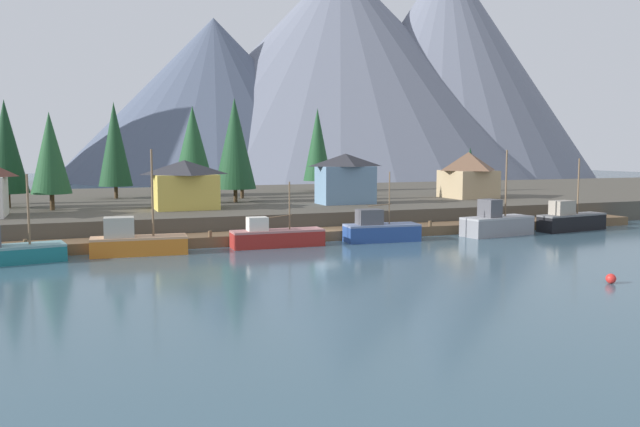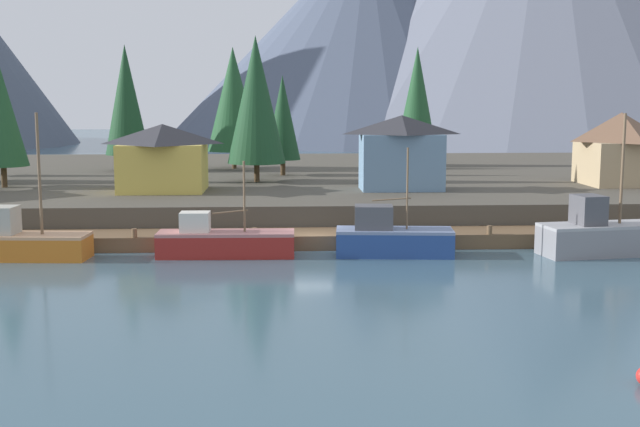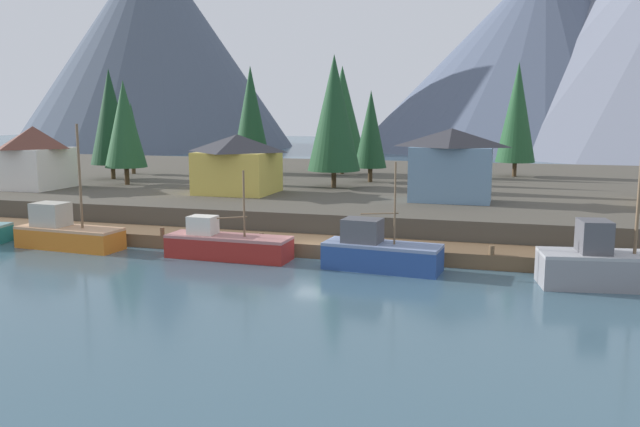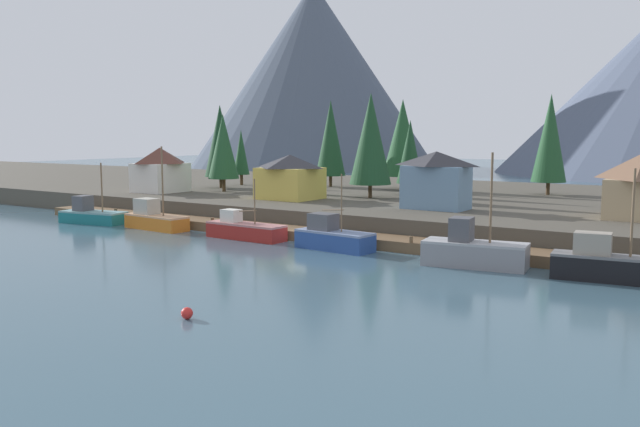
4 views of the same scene
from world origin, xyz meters
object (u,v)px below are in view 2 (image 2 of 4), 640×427
Objects in this scene: fishing_boat_orange at (18,241)px; conifer_far_right at (256,100)px; house_blue at (401,152)px; fishing_boat_blue at (391,238)px; house_tan at (620,148)px; fishing_boat_red at (223,242)px; conifer_centre at (126,100)px; conifer_far_left at (1,113)px; house_yellow at (163,157)px; conifer_mid_left at (417,99)px; conifer_back_right at (283,118)px; conifer_near_left at (233,99)px; fishing_boat_grey at (601,235)px.

conifer_far_right is at bearing 61.91° from fishing_boat_orange.
fishing_boat_blue is at bearing -100.93° from house_blue.
fishing_boat_orange reaches higher than house_tan.
conifer_centre is at bearing 110.68° from fishing_boat_red.
fishing_boat_blue is 0.71× the size of conifer_far_left.
house_yellow is (-16.92, 16.29, 4.19)m from fishing_boat_blue.
conifer_back_right is at bearing -145.08° from conifer_mid_left.
fishing_boat_red is at bearing -69.45° from house_yellow.
house_yellow is 22.61m from conifer_near_left.
conifer_mid_left is (19.51, 40.11, 9.17)m from fishing_boat_red.
house_tan is at bearing 44.72° from fishing_boat_blue.
conifer_centre is at bearing 160.22° from conifer_back_right.
conifer_far_right is (2.85, -14.54, -0.02)m from conifer_near_left.
conifer_centre is 1.22× the size of conifer_far_left.
conifer_back_right is (-9.92, 13.63, 2.58)m from house_blue.
conifer_back_right is 0.75× the size of conifer_centre.
conifer_far_right reaches higher than conifer_back_right.
fishing_boat_red is 38.67m from conifer_near_left.
conifer_centre is at bearing 143.49° from house_blue.
conifer_near_left is at bearing 101.08° from conifer_far_right.
conifer_near_left is at bearing 122.98° from conifer_back_right.
fishing_boat_blue is 37.73m from conifer_far_left.
conifer_centre is (-12.42, 35.30, 9.09)m from fishing_boat_red.
conifer_mid_left is at bearing 88.61° from fishing_boat_grey.
fishing_boat_orange is 40.59m from conifer_near_left.
fishing_boat_grey is 37.20m from conifer_back_right.
fishing_boat_orange reaches higher than fishing_boat_blue.
house_yellow is 15.12m from conifer_far_left.
conifer_back_right is (-15.40, -10.75, -1.83)m from conifer_mid_left.
conifer_back_right is 0.75× the size of conifer_far_right.
fishing_boat_blue is at bearing -32.34° from conifer_far_left.
house_tan is at bearing 4.06° from house_yellow.
house_tan is 0.97× the size of house_yellow.
fishing_boat_blue is at bearing -72.22° from conifer_near_left.
house_tan is at bearing -19.44° from conifer_centre.
house_yellow is 0.54× the size of conifer_centre.
fishing_boat_orange is 1.20× the size of fishing_boat_blue.
fishing_boat_orange is 13.04m from fishing_boat_red.
fishing_boat_blue is at bearing -0.34° from fishing_boat_red.
fishing_boat_grey is at bearing -56.94° from house_blue.
conifer_centre reaches higher than conifer_far_left.
fishing_boat_red is 38.51m from conifer_centre.
conifer_centre is 17.73m from conifer_far_left.
fishing_boat_red is at bearing 169.49° from fishing_boat_grey.
conifer_back_right reaches higher than fishing_boat_blue.
house_tan is at bearing -27.84° from conifer_near_left.
fishing_boat_red is 29.19m from conifer_far_left.
fishing_boat_red is 21.60m from house_blue.
fishing_boat_orange is 22.34m from conifer_far_left.
house_blue is at bearing -0.72° from house_yellow.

